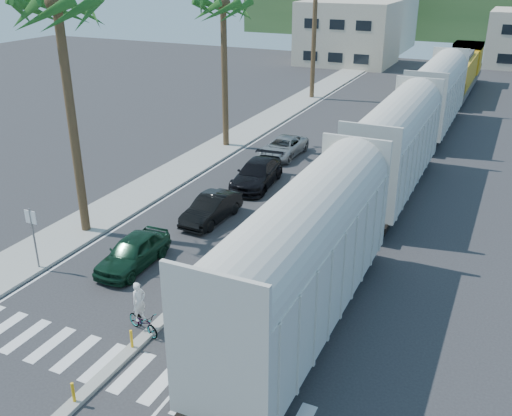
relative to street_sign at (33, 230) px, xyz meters
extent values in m
plane|color=#28282B|center=(7.30, -2.00, -1.97)|extent=(140.00, 140.00, 0.00)
cube|color=gray|center=(-1.20, 23.00, -1.90)|extent=(3.00, 90.00, 0.15)
cube|color=black|center=(11.58, 26.00, -1.94)|extent=(0.12, 100.00, 0.06)
cube|color=black|center=(13.02, 26.00, -1.94)|extent=(0.12, 100.00, 0.06)
cube|color=gray|center=(7.30, 18.00, -1.90)|extent=(0.45, 60.00, 0.15)
cylinder|color=#F1AE14|center=(7.30, -6.00, -1.47)|extent=(0.10, 0.10, 0.70)
cylinder|color=#F1AE14|center=(7.30, -3.00, -1.47)|extent=(0.10, 0.10, 0.70)
cylinder|color=#F1AE14|center=(7.30, 0.00, -1.47)|extent=(0.10, 0.10, 0.70)
cylinder|color=#F1AE14|center=(7.30, 3.00, -1.47)|extent=(0.10, 0.10, 0.70)
cylinder|color=#F1AE14|center=(7.30, 6.00, -1.47)|extent=(0.10, 0.10, 0.70)
cylinder|color=#F1AE14|center=(7.30, 9.00, -1.47)|extent=(0.10, 0.10, 0.70)
cylinder|color=#F1AE14|center=(7.30, 12.00, -1.47)|extent=(0.10, 0.10, 0.70)
cylinder|color=#F1AE14|center=(7.30, 15.00, -1.47)|extent=(0.10, 0.10, 0.70)
cylinder|color=#F1AE14|center=(7.30, 18.00, -1.47)|extent=(0.10, 0.10, 0.70)
cylinder|color=#F1AE14|center=(7.30, 21.00, -1.47)|extent=(0.10, 0.10, 0.70)
cylinder|color=#F1AE14|center=(7.30, 24.00, -1.47)|extent=(0.10, 0.10, 0.70)
cylinder|color=#F1AE14|center=(7.30, 27.00, -1.47)|extent=(0.10, 0.10, 0.70)
cylinder|color=#F1AE14|center=(7.30, 30.00, -1.47)|extent=(0.10, 0.10, 0.70)
cylinder|color=#F1AE14|center=(7.30, 33.00, -1.47)|extent=(0.10, 0.10, 0.70)
cylinder|color=#F1AE14|center=(7.30, 36.00, -1.47)|extent=(0.10, 0.10, 0.70)
cylinder|color=#F1AE14|center=(7.30, 39.00, -1.47)|extent=(0.10, 0.10, 0.70)
cube|color=silver|center=(7.30, -4.00, -1.97)|extent=(14.00, 2.20, 0.01)
cube|color=silver|center=(0.50, 23.00, -1.97)|extent=(0.12, 90.00, 0.01)
cube|color=silver|center=(9.80, 23.00, -1.97)|extent=(0.12, 90.00, 0.01)
cube|color=beige|center=(12.30, 0.62, 0.73)|extent=(3.00, 12.88, 3.40)
cylinder|color=beige|center=(12.30, 0.62, 2.43)|extent=(2.90, 12.58, 2.90)
cube|color=black|center=(12.30, 0.62, -1.47)|extent=(2.60, 12.88, 1.00)
cube|color=beige|center=(12.30, 15.62, 0.73)|extent=(3.00, 12.88, 3.40)
cylinder|color=beige|center=(12.30, 15.62, 2.43)|extent=(2.90, 12.58, 2.90)
cube|color=black|center=(12.30, 15.62, -1.47)|extent=(2.60, 12.88, 1.00)
cube|color=beige|center=(12.30, 30.62, 0.73)|extent=(3.00, 12.88, 3.40)
cylinder|color=beige|center=(12.30, 30.62, 2.43)|extent=(2.90, 12.58, 2.90)
cube|color=black|center=(12.30, 30.62, -1.47)|extent=(2.60, 12.88, 1.00)
cube|color=#4C4C4F|center=(12.30, 46.62, -0.92)|extent=(3.00, 17.00, 0.50)
cube|color=#BB7E12|center=(12.30, 45.62, 0.63)|extent=(2.70, 12.24, 2.60)
cube|color=#BB7E12|center=(12.30, 52.40, 0.93)|extent=(3.00, 3.74, 3.20)
cube|color=black|center=(12.30, 46.62, -1.52)|extent=(2.60, 13.60, 0.90)
cylinder|color=brown|center=(-0.70, 4.00, 3.53)|extent=(0.44, 0.44, 11.00)
sphere|color=#1B541A|center=(-0.70, 4.00, 9.18)|extent=(3.20, 3.20, 3.20)
cylinder|color=brown|center=(-1.00, 20.00, 3.03)|extent=(0.44, 0.44, 10.00)
sphere|color=#1B541A|center=(-1.00, 20.00, 8.18)|extent=(3.20, 3.20, 3.20)
cylinder|color=brown|center=(-0.70, 38.00, 4.03)|extent=(0.44, 0.44, 12.00)
cylinder|color=slate|center=(0.00, 0.00, -0.47)|extent=(0.08, 0.08, 3.00)
cube|color=silver|center=(0.00, 0.00, 0.63)|extent=(0.60, 0.04, 0.60)
cube|color=#B7A791|center=(-3.70, 60.00, 2.03)|extent=(12.00, 10.00, 8.00)
cube|color=#B7A791|center=(-5.70, 76.00, 3.03)|extent=(14.00, 12.00, 10.00)
cube|color=#385628|center=(7.30, 98.00, 4.03)|extent=(80.00, 20.00, 12.00)
imported|color=#10301F|center=(3.70, 2.06, -1.24)|extent=(2.03, 4.44, 1.47)
imported|color=black|center=(4.48, 7.90, -1.26)|extent=(1.89, 4.43, 1.42)
imported|color=black|center=(4.48, 13.66, -1.20)|extent=(3.16, 5.70, 1.53)
imported|color=#959799|center=(3.76, 19.62, -1.29)|extent=(2.48, 4.99, 1.36)
imported|color=#9EA0A5|center=(7.02, -1.91, -1.53)|extent=(1.57, 2.02, 0.88)
imported|color=silver|center=(6.92, -1.91, -0.66)|extent=(0.77, 0.70, 1.53)
camera|label=1|loc=(18.31, -16.22, 10.81)|focal=40.00mm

